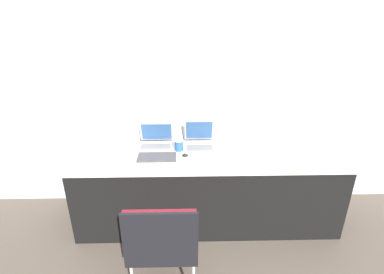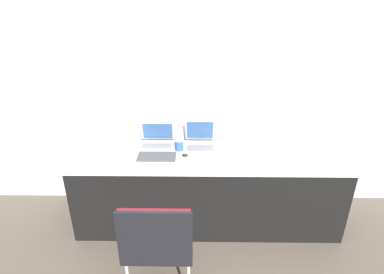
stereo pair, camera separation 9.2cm
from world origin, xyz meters
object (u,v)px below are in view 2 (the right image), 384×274
external_keyboard (157,157)px  coffee_cup (179,145)px  laptop_right (200,142)px  laptop_left (157,141)px  printer (103,135)px  chair (158,239)px  mouse (185,155)px

external_keyboard → coffee_cup: size_ratio=3.22×
laptop_right → laptop_left: bearing=176.3°
printer → external_keyboard: size_ratio=1.03×
external_keyboard → chair: size_ratio=0.42×
external_keyboard → mouse: 0.27m
laptop_right → external_keyboard: laptop_right is taller
mouse → chair: (-0.17, -0.87, -0.22)m
laptop_left → coffee_cup: size_ratio=3.02×
laptop_left → external_keyboard: bearing=-84.0°
external_keyboard → chair: bearing=-83.4°
external_keyboard → mouse: (0.26, 0.02, 0.00)m
coffee_cup → laptop_left: bearing=154.7°
laptop_right → chair: (-0.31, -1.09, -0.26)m
mouse → external_keyboard: bearing=-174.8°
printer → laptop_left: (0.51, 0.10, -0.10)m
mouse → coffee_cup: bearing=113.6°
chair → laptop_left: bearing=96.5°
laptop_left → coffee_cup: (0.23, -0.11, 0.01)m
external_keyboard → mouse: bearing=5.2°
laptop_right → coffee_cup: laptop_right is taller
external_keyboard → coffee_cup: bearing=38.6°
printer → laptop_left: 0.53m
coffee_cup → chair: bearing=-96.0°
laptop_right → mouse: 0.27m
coffee_cup → mouse: size_ratio=1.84×
laptop_right → coffee_cup: (-0.21, -0.08, 0.00)m
laptop_right → coffee_cup: size_ratio=2.95×
laptop_left → chair: bearing=-83.5°
printer → external_keyboard: (0.54, -0.18, -0.14)m
printer → coffee_cup: printer is taller
laptop_left → printer: bearing=-169.2°
laptop_right → mouse: bearing=-123.6°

